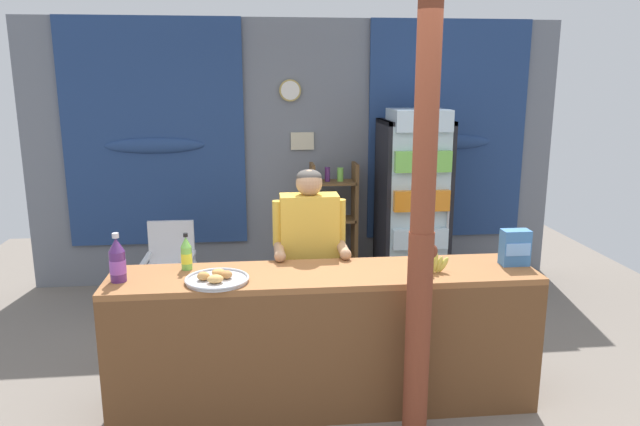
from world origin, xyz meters
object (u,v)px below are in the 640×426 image
snack_box_biscuit (515,247)px  banana_bunch (430,264)px  plastic_lawn_chair (171,263)px  timber_post (422,241)px  stall_counter (326,331)px  shopkeeper (309,246)px  drink_fridge (414,194)px  soda_bottle_iced_tea (427,248)px  soda_bottle_lime_soda (186,254)px  bottle_shelf_rack (334,223)px  pastry_tray (217,279)px  soda_bottle_grape_soda (117,261)px

snack_box_biscuit → banana_bunch: bearing=-169.6°
plastic_lawn_chair → snack_box_biscuit: 3.06m
timber_post → snack_box_biscuit: size_ratio=10.81×
stall_counter → timber_post: timber_post is taller
timber_post → shopkeeper: bearing=119.8°
drink_fridge → snack_box_biscuit: (0.15, -2.03, 0.03)m
timber_post → banana_bunch: timber_post is taller
soda_bottle_iced_tea → snack_box_biscuit: 0.57m
soda_bottle_iced_tea → plastic_lawn_chair: bearing=141.5°
soda_bottle_lime_soda → bottle_shelf_rack: bearing=59.9°
shopkeeper → soda_bottle_iced_tea: (0.77, -0.37, 0.07)m
soda_bottle_iced_tea → banana_bunch: soda_bottle_iced_tea is taller
plastic_lawn_chair → drink_fridge: bearing=8.7°
soda_bottle_iced_tea → pastry_tray: size_ratio=0.58×
drink_fridge → soda_bottle_lime_soda: size_ratio=7.60×
drink_fridge → pastry_tray: 2.82m
stall_counter → drink_fridge: (1.13, 2.16, 0.45)m
timber_post → soda_bottle_grape_soda: 1.84m
pastry_tray → banana_bunch: bearing=1.1°
pastry_tray → drink_fridge: bearing=50.2°
pastry_tray → soda_bottle_iced_tea: bearing=10.6°
shopkeeper → soda_bottle_grape_soda: bearing=-155.7°
drink_fridge → banana_bunch: 2.19m
bottle_shelf_rack → soda_bottle_grape_soda: bottle_shelf_rack is taller
timber_post → soda_bottle_lime_soda: timber_post is taller
stall_counter → banana_bunch: size_ratio=10.29×
stall_counter → shopkeeper: 0.74m
plastic_lawn_chair → snack_box_biscuit: (2.50, -1.67, 0.55)m
shopkeeper → pastry_tray: shopkeeper is taller
timber_post → plastic_lawn_chair: size_ratio=3.02×
drink_fridge → soda_bottle_iced_tea: size_ratio=8.10×
soda_bottle_lime_soda → pastry_tray: 0.35m
bottle_shelf_rack → plastic_lawn_chair: 1.71m
bottle_shelf_rack → soda_bottle_lime_soda: bottle_shelf_rack is taller
drink_fridge → snack_box_biscuit: drink_fridge is taller
bottle_shelf_rack → soda_bottle_grape_soda: (-1.64, -2.34, 0.38)m
plastic_lawn_chair → snack_box_biscuit: size_ratio=3.58×
bottle_shelf_rack → soda_bottle_lime_soda: bearing=-120.1°
soda_bottle_lime_soda → timber_post: bearing=-23.5°
drink_fridge → plastic_lawn_chair: (-2.35, -0.36, -0.52)m
plastic_lawn_chair → soda_bottle_grape_soda: bearing=-91.8°
soda_bottle_grape_soda → banana_bunch: bearing=-1.5°
plastic_lawn_chair → shopkeeper: shopkeeper is taller
soda_bottle_lime_soda → snack_box_biscuit: 2.17m
timber_post → pastry_tray: 1.26m
timber_post → pastry_tray: timber_post is taller
soda_bottle_grape_soda → banana_bunch: 1.95m
timber_post → bottle_shelf_rack: 2.81m
drink_fridge → soda_bottle_grape_soda: drink_fridge is taller
bottle_shelf_rack → snack_box_biscuit: bottle_shelf_rack is taller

